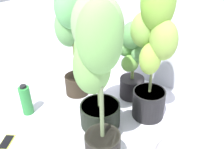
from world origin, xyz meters
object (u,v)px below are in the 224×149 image
(potted_plant_back_left, at_px, (71,32))
(nutrient_bottle, at_px, (26,100))
(potted_plant_back_right, at_px, (153,48))
(potted_plant_back_center, at_px, (132,57))
(potted_plant_center, at_px, (97,53))
(potted_plant_front_right, at_px, (98,85))
(cell_phone, at_px, (6,142))

(potted_plant_back_left, xyz_separation_m, nutrient_bottle, (-0.10, -0.42, -0.43))
(potted_plant_back_right, height_order, nutrient_bottle, potted_plant_back_right)
(potted_plant_back_center, distance_m, nutrient_bottle, 0.86)
(potted_plant_center, relative_size, nutrient_bottle, 3.72)
(potted_plant_center, xyz_separation_m, nutrient_bottle, (-0.50, -0.23, -0.43))
(potted_plant_front_right, height_order, potted_plant_back_left, potted_plant_front_right)
(potted_plant_back_center, relative_size, potted_plant_center, 0.70)
(potted_plant_back_right, height_order, potted_plant_back_left, potted_plant_back_right)
(nutrient_bottle, bearing_deg, potted_plant_front_right, -2.74)
(potted_plant_back_right, relative_size, nutrient_bottle, 4.10)
(potted_plant_back_right, distance_m, cell_phone, 1.13)
(potted_plant_center, bearing_deg, potted_plant_back_left, 154.02)
(potted_plant_front_right, xyz_separation_m, potted_plant_back_center, (-0.20, 0.67, -0.17))
(potted_plant_back_right, relative_size, potted_plant_front_right, 1.06)
(potted_plant_back_left, height_order, potted_plant_back_center, potted_plant_back_left)
(potted_plant_back_left, distance_m, cell_phone, 0.89)
(potted_plant_back_left, xyz_separation_m, potted_plant_back_center, (0.42, 0.21, -0.18))
(potted_plant_front_right, relative_size, potted_plant_center, 1.04)
(potted_plant_front_right, distance_m, potted_plant_center, 0.34)
(nutrient_bottle, bearing_deg, potted_plant_back_right, 33.17)
(potted_plant_back_right, height_order, potted_plant_center, potted_plant_back_right)
(potted_plant_back_right, xyz_separation_m, potted_plant_back_left, (-0.65, -0.07, -0.01))
(potted_plant_back_center, bearing_deg, cell_phone, -112.84)
(cell_phone, relative_size, nutrient_bottle, 0.65)
(potted_plant_back_right, distance_m, potted_plant_center, 0.36)
(potted_plant_back_center, relative_size, nutrient_bottle, 2.62)
(potted_plant_front_right, distance_m, potted_plant_back_center, 0.72)
(potted_plant_back_right, height_order, cell_phone, potted_plant_back_right)
(potted_plant_back_right, relative_size, cell_phone, 6.31)
(potted_plant_back_left, bearing_deg, potted_plant_front_right, -36.55)
(potted_plant_front_right, bearing_deg, cell_phone, -157.25)
(potted_plant_back_right, distance_m, potted_plant_back_center, 0.33)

